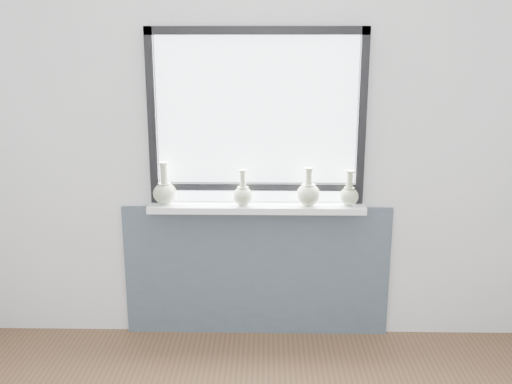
{
  "coord_description": "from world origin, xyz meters",
  "views": [
    {
      "loc": [
        0.06,
        -1.64,
        1.85
      ],
      "look_at": [
        0.0,
        1.55,
        1.02
      ],
      "focal_mm": 40.0,
      "sensor_mm": 36.0,
      "label": 1
    }
  ],
  "objects_px": {
    "vase_a": "(165,191)",
    "vase_c": "(308,193)",
    "vase_b": "(243,194)",
    "vase_d": "(349,194)",
    "windowsill": "(257,207)"
  },
  "relations": [
    {
      "from": "vase_c",
      "to": "vase_d",
      "type": "height_order",
      "value": "vase_c"
    },
    {
      "from": "vase_b",
      "to": "vase_c",
      "type": "relative_size",
      "value": 0.94
    },
    {
      "from": "vase_d",
      "to": "windowsill",
      "type": "bearing_deg",
      "value": 179.4
    },
    {
      "from": "windowsill",
      "to": "vase_c",
      "type": "bearing_deg",
      "value": -3.44
    },
    {
      "from": "windowsill",
      "to": "vase_a",
      "type": "distance_m",
      "value": 0.57
    },
    {
      "from": "vase_c",
      "to": "windowsill",
      "type": "bearing_deg",
      "value": 176.56
    },
    {
      "from": "windowsill",
      "to": "vase_d",
      "type": "height_order",
      "value": "vase_d"
    },
    {
      "from": "vase_a",
      "to": "vase_d",
      "type": "distance_m",
      "value": 1.12
    },
    {
      "from": "vase_a",
      "to": "vase_c",
      "type": "bearing_deg",
      "value": -1.31
    },
    {
      "from": "vase_a",
      "to": "vase_d",
      "type": "relative_size",
      "value": 1.21
    },
    {
      "from": "vase_a",
      "to": "vase_c",
      "type": "relative_size",
      "value": 1.11
    },
    {
      "from": "windowsill",
      "to": "vase_d",
      "type": "bearing_deg",
      "value": -0.6
    },
    {
      "from": "vase_a",
      "to": "vase_c",
      "type": "height_order",
      "value": "vase_a"
    },
    {
      "from": "vase_b",
      "to": "vase_d",
      "type": "xyz_separation_m",
      "value": [
        0.64,
        0.02,
        0.0
      ]
    },
    {
      "from": "windowsill",
      "to": "vase_a",
      "type": "xyz_separation_m",
      "value": [
        -0.56,
        0.0,
        0.1
      ]
    }
  ]
}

